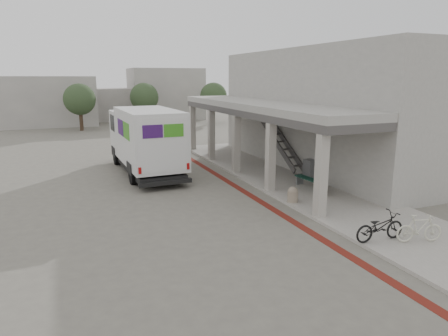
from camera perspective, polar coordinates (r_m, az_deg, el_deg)
name	(u,v)px	position (r m, az deg, el deg)	size (l,w,h in m)	color
ground	(234,200)	(18.00, 1.39, -4.57)	(120.00, 120.00, 0.00)	#605A52
bike_lane_stripe	(236,187)	(20.14, 1.73, -2.66)	(0.35, 40.00, 0.01)	maroon
sidewalk	(309,189)	(19.86, 12.05, -3.01)	(4.40, 28.00, 0.12)	gray
transit_building	(309,111)	(24.53, 12.03, 7.92)	(7.60, 17.00, 7.00)	gray
distant_backdrop	(95,100)	(51.85, -17.90, 9.26)	(28.00, 10.00, 6.50)	gray
tree_left	(80,99)	(43.84, -19.94, 9.19)	(3.20, 3.20, 4.80)	#38281C
tree_mid	(144,97)	(46.65, -11.33, 9.88)	(3.20, 3.20, 4.80)	#38281C
tree_right	(214,96)	(47.87, -1.51, 10.19)	(3.20, 3.20, 4.80)	#38281C
fedex_truck	(145,139)	(23.19, -11.24, 4.12)	(2.96, 8.75, 3.70)	black
bench	(310,181)	(19.79, 12.23, -1.89)	(0.59, 2.01, 0.46)	slate
bollard_near	(322,188)	(18.69, 13.86, -2.84)	(0.45, 0.45, 0.67)	gray
bollard_far	(293,194)	(17.49, 9.79, -3.71)	(0.45, 0.45, 0.68)	gray
utility_cabinet	(310,170)	(21.42, 12.18, -0.22)	(0.48, 0.64, 1.07)	slate
bicycle_black	(380,227)	(14.17, 21.36, -7.82)	(0.64, 1.83, 0.96)	black
bicycle_cream	(419,228)	(14.58, 26.14, -7.74)	(0.44, 1.56, 0.94)	beige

